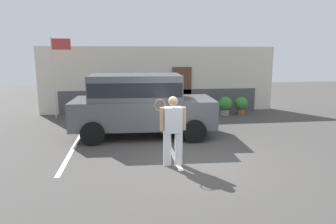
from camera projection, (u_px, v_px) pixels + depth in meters
ground_plane at (189, 160)px, 7.76m from camera, size 40.00×40.00×0.00m
parking_stripe_0 at (74, 147)px, 8.80m from camera, size 0.12×4.40×0.01m
parking_stripe_1 at (168, 144)px, 9.18m from camera, size 0.12×4.40×0.01m
house_frontage at (160, 82)px, 14.03m from camera, size 10.97×0.40×3.03m
parked_suv at (140, 102)px, 9.88m from camera, size 4.68×2.33×2.05m
tennis_player_man at (173, 130)px, 7.28m from camera, size 0.77×0.27×1.71m
potted_plant_by_porch at (225, 105)px, 13.35m from camera, size 0.64×0.64×0.84m
potted_plant_secondary at (241, 105)px, 13.58m from camera, size 0.60×0.60×0.79m
flag_pole at (57, 63)px, 12.48m from camera, size 0.80×0.05×3.37m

